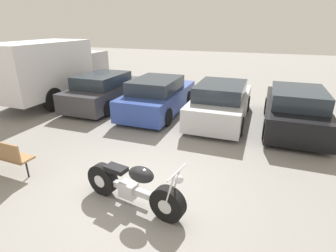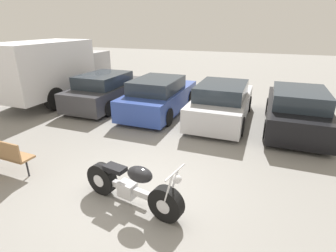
{
  "view_description": "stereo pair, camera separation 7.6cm",
  "coord_description": "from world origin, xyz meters",
  "px_view_note": "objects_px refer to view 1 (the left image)",
  "views": [
    {
      "loc": [
        2.2,
        -4.1,
        3.32
      ],
      "look_at": [
        0.04,
        1.81,
        0.85
      ],
      "focal_mm": 28.0,
      "sensor_mm": 36.0,
      "label": 1
    },
    {
      "loc": [
        2.27,
        -4.07,
        3.32
      ],
      "look_at": [
        0.04,
        1.81,
        0.85
      ],
      "focal_mm": 28.0,
      "sensor_mm": 36.0,
      "label": 2
    }
  ],
  "objects_px": {
    "motorcycle": "(132,186)",
    "parked_car_silver": "(221,103)",
    "parked_car_dark_grey": "(106,91)",
    "delivery_truck": "(51,69)",
    "parked_car_blue": "(158,96)",
    "parked_car_black": "(295,110)"
  },
  "relations": [
    {
      "from": "motorcycle",
      "to": "parked_car_black",
      "type": "distance_m",
      "value": 6.36
    },
    {
      "from": "parked_car_black",
      "to": "parked_car_silver",
      "type": "bearing_deg",
      "value": 179.99
    },
    {
      "from": "parked_car_black",
      "to": "delivery_truck",
      "type": "relative_size",
      "value": 0.75
    },
    {
      "from": "parked_car_blue",
      "to": "parked_car_black",
      "type": "height_order",
      "value": "same"
    },
    {
      "from": "parked_car_blue",
      "to": "parked_car_silver",
      "type": "distance_m",
      "value": 2.45
    },
    {
      "from": "parked_car_silver",
      "to": "delivery_truck",
      "type": "distance_m",
      "value": 7.55
    },
    {
      "from": "parked_car_dark_grey",
      "to": "delivery_truck",
      "type": "bearing_deg",
      "value": -176.22
    },
    {
      "from": "parked_car_dark_grey",
      "to": "parked_car_silver",
      "type": "height_order",
      "value": "same"
    },
    {
      "from": "motorcycle",
      "to": "parked_car_dark_grey",
      "type": "xyz_separation_m",
      "value": [
        -4.16,
        5.61,
        0.22
      ]
    },
    {
      "from": "parked_car_blue",
      "to": "parked_car_black",
      "type": "xyz_separation_m",
      "value": [
        4.91,
        -0.01,
        0.0
      ]
    },
    {
      "from": "motorcycle",
      "to": "parked_car_silver",
      "type": "distance_m",
      "value": 5.55
    },
    {
      "from": "delivery_truck",
      "to": "motorcycle",
      "type": "bearing_deg",
      "value": -38.85
    },
    {
      "from": "parked_car_black",
      "to": "parked_car_dark_grey",
      "type": "bearing_deg",
      "value": 179.08
    },
    {
      "from": "parked_car_dark_grey",
      "to": "parked_car_blue",
      "type": "relative_size",
      "value": 1.0
    },
    {
      "from": "parked_car_blue",
      "to": "parked_car_silver",
      "type": "height_order",
      "value": "same"
    },
    {
      "from": "motorcycle",
      "to": "delivery_truck",
      "type": "height_order",
      "value": "delivery_truck"
    },
    {
      "from": "parked_car_blue",
      "to": "parked_car_black",
      "type": "bearing_deg",
      "value": -0.13
    },
    {
      "from": "parked_car_silver",
      "to": "parked_car_black",
      "type": "height_order",
      "value": "same"
    },
    {
      "from": "delivery_truck",
      "to": "parked_car_black",
      "type": "bearing_deg",
      "value": 0.3
    },
    {
      "from": "motorcycle",
      "to": "parked_car_dark_grey",
      "type": "relative_size",
      "value": 0.52
    },
    {
      "from": "parked_car_dark_grey",
      "to": "parked_car_silver",
      "type": "relative_size",
      "value": 1.0
    },
    {
      "from": "motorcycle",
      "to": "parked_car_black",
      "type": "bearing_deg",
      "value": 59.69
    }
  ]
}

